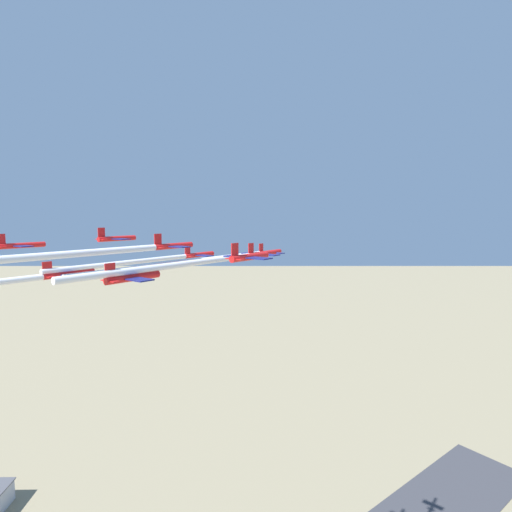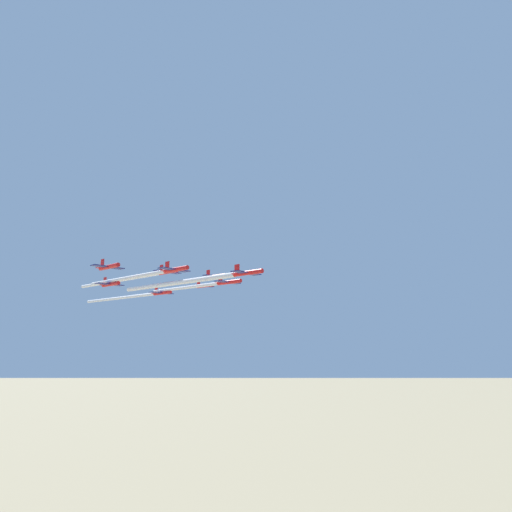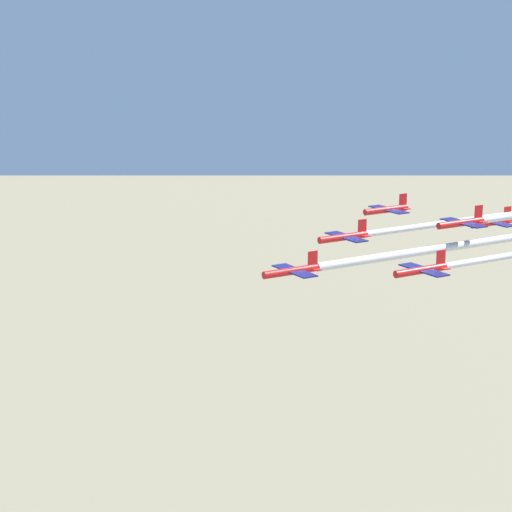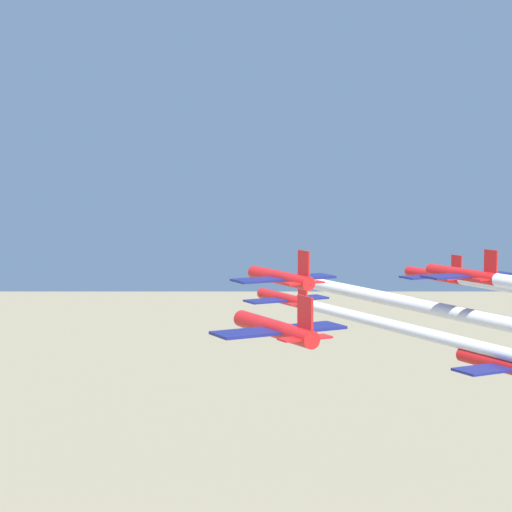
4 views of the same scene
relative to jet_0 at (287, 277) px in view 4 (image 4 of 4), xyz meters
name	(u,v)px [view 4 (image 4 of 4)]	position (x,y,z in m)	size (l,w,h in m)	color
jet_0	(287,277)	(0.00, 0.00, 0.00)	(8.18, 8.30, 3.07)	red
jet_1	(285,299)	(17.36, 6.59, 0.08)	(8.18, 8.30, 3.07)	red
jet_2	(436,275)	(2.68, 18.37, 1.40)	(8.18, 8.30, 3.07)	red
jet_3	(282,278)	(34.72, 13.17, 4.40)	(8.18, 8.30, 3.07)	red
jet_4	(465,274)	(20.03, 24.96, 3.65)	(8.18, 8.30, 3.07)	red
jet_6	(277,329)	(52.07, 19.76, 3.39)	(8.18, 8.30, 3.07)	red
jet_7	(507,365)	(37.39, 31.54, -0.76)	(8.18, 8.30, 3.07)	red
smoke_trail_0	(441,310)	(18.02, 22.45, -0.04)	(31.80, 39.16, 1.32)	white
smoke_trail_1	(408,330)	(30.08, 22.44, 0.04)	(20.95, 25.76, 0.98)	white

